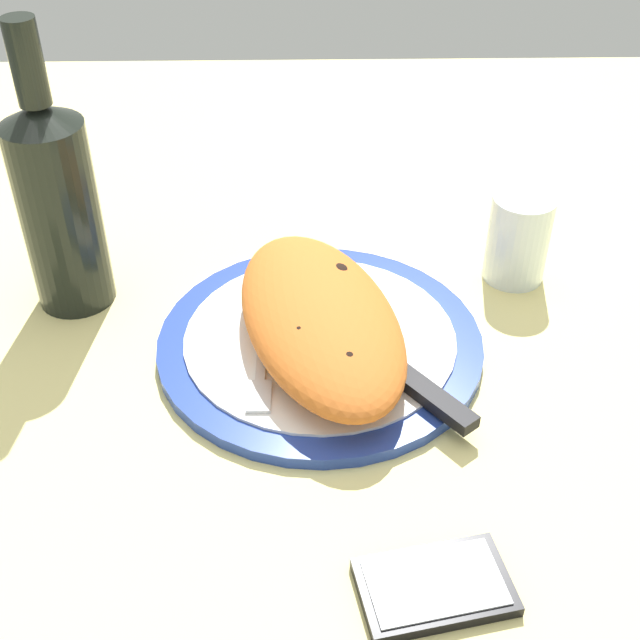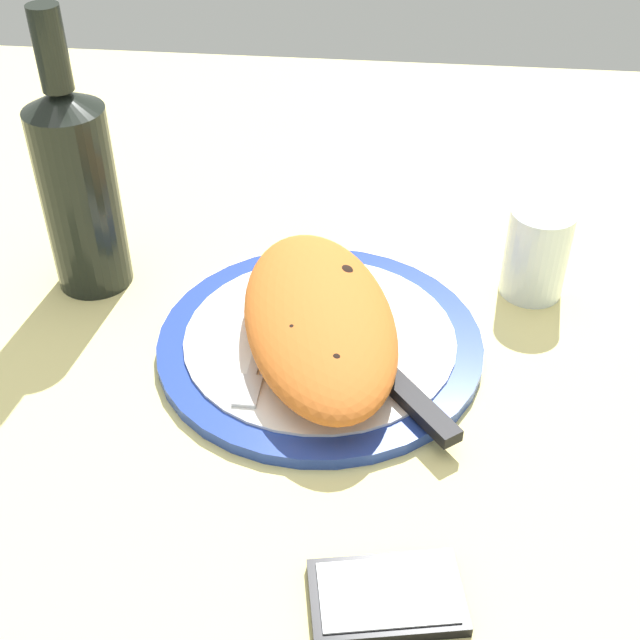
% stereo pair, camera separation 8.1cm
% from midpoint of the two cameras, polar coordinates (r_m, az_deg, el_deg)
% --- Properties ---
extents(ground_plane, '(1.50, 1.50, 0.03)m').
position_cam_midpoint_polar(ground_plane, '(0.84, 2.75, -2.80)').
color(ground_plane, '#E5D684').
extents(plate, '(0.32, 0.32, 0.02)m').
position_cam_midpoint_polar(plate, '(0.83, 2.80, -1.63)').
color(plate, '#233D99').
rests_on(plate, ground_plane).
extents(calzone, '(0.31, 0.21, 0.06)m').
position_cam_midpoint_polar(calzone, '(0.80, 2.91, -0.04)').
color(calzone, '#C16023').
rests_on(calzone, plate).
extents(fork, '(0.16, 0.02, 0.00)m').
position_cam_midpoint_polar(fork, '(0.79, -1.42, -2.72)').
color(fork, silver).
rests_on(fork, plate).
extents(knife, '(0.20, 0.17, 0.01)m').
position_cam_midpoint_polar(knife, '(0.77, 8.02, -4.35)').
color(knife, silver).
rests_on(knife, plate).
extents(smartphone, '(0.09, 0.12, 0.01)m').
position_cam_midpoint_polar(smartphone, '(0.65, 8.29, -18.14)').
color(smartphone, black).
rests_on(smartphone, ground_plane).
extents(water_glass, '(0.07, 0.07, 0.10)m').
position_cam_midpoint_polar(water_glass, '(0.92, 16.79, 3.91)').
color(water_glass, silver).
rests_on(water_glass, ground_plane).
extents(wine_bottle, '(0.08, 0.08, 0.30)m').
position_cam_midpoint_polar(wine_bottle, '(0.89, -13.46, 8.71)').
color(wine_bottle, black).
rests_on(wine_bottle, ground_plane).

